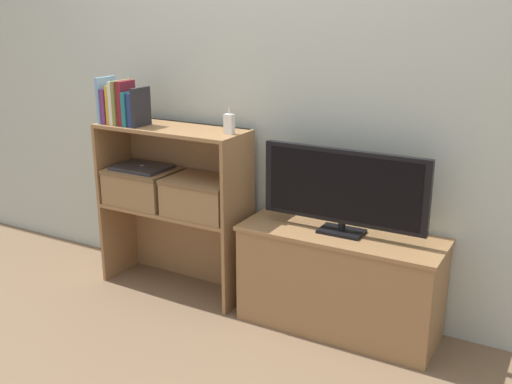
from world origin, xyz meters
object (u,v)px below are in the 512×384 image
Objects in this scene: book_plum at (110,106)px; baby_monitor at (229,124)px; book_ivory at (119,102)px; tv at (343,189)px; tv_stand at (339,281)px; storage_basket_left at (143,184)px; book_charcoal at (141,107)px; book_navy at (136,109)px; laptop at (142,167)px; book_skyblue at (106,100)px; book_mustard at (115,104)px; book_maroon at (126,103)px; storage_basket_right at (203,195)px; book_olive at (122,102)px; book_teal at (131,108)px.

baby_monitor is (0.76, 0.06, -0.04)m from book_plum.
tv is at bearing 3.46° from book_ivory.
storage_basket_left is at bearing -178.40° from tv_stand.
book_charcoal reaches higher than tv_stand.
laptop is (-0.03, 0.05, -0.35)m from book_navy.
book_skyblue is 0.53m from storage_basket_left.
book_maroon is (0.09, 0.00, 0.01)m from book_mustard.
tv is 6.29× the size of baby_monitor.
book_charcoal is (0.10, 0.00, -0.02)m from book_maroon.
laptop is (0.00, 0.00, 0.10)m from storage_basket_left.
storage_basket_left is 1.00× the size of storage_basket_right.
book_charcoal reaches higher than tv.
tv_stand is 0.88m from storage_basket_right.
book_ivory reaches higher than laptop.
book_olive reaches higher than tv.
storage_basket_right is (0.52, 0.05, -0.48)m from book_ivory.
book_navy reaches higher than baby_monitor.
baby_monitor is 0.45m from storage_basket_right.
storage_basket_left is at bearing 180.00° from storage_basket_right.
book_navy is at bearing -61.79° from laptop.
book_maroon is at bearing -174.15° from storage_basket_right.
book_skyblue is 0.43m from laptop.
book_maroon reaches higher than tv.
book_charcoal is (-1.17, -0.08, 0.32)m from tv.
book_plum is at bearing -163.83° from storage_basket_left.
book_teal is (0.18, -0.00, -0.03)m from book_skyblue.
book_mustard is at bearing 180.00° from book_navy.
baby_monitor is at bearing 5.37° from book_olive.
book_skyblue is at bearing 180.00° from book_plum.
tv_stand is at bearing 3.37° from book_plum.
book_plum is 0.09m from book_olive.
book_ivory is 1.81× the size of baby_monitor.
book_ivory reaches higher than tv.
baby_monitor is (0.78, 0.06, -0.08)m from book_skyblue.
book_navy reaches higher than tv_stand.
book_maroon is 0.64m from baby_monitor.
book_mustard is 0.88× the size of book_olive.
laptop reaches higher than storage_basket_right.
storage_basket_left is at bearing 25.24° from book_ivory.
book_olive is 1.00× the size of book_maroon.
book_navy is 0.46× the size of storage_basket_right.
baby_monitor is (0.72, 0.06, -0.06)m from book_mustard.
book_olive is 0.67m from baby_monitor.
book_ivory is 0.13m from book_navy.
laptop is (-0.06, 0.05, -0.36)m from book_charcoal.
storage_basket_left is (-1.23, -0.03, -0.15)m from tv.
laptop is at bearing 46.67° from book_maroon.
book_olive is (0.11, -0.00, -0.01)m from book_skyblue.
book_plum is at bearing 180.00° from book_teal.
laptop is at bearing 90.00° from storage_basket_left.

